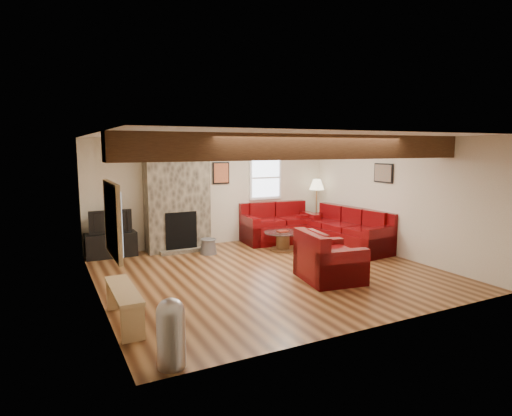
{
  "coord_description": "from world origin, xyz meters",
  "views": [
    {
      "loc": [
        -3.71,
        -6.74,
        2.3
      ],
      "look_at": [
        -0.09,
        0.4,
        1.17
      ],
      "focal_mm": 30.0,
      "sensor_mm": 36.0,
      "label": 1
    }
  ],
  "objects_px": {
    "coffee_table": "(283,241)",
    "tv_cabinet": "(111,245)",
    "armchair_red": "(330,256)",
    "loveseat": "(279,223)",
    "television": "(110,221)",
    "floor_lamp": "(317,188)",
    "sofa_three": "(344,228)"
  },
  "relations": [
    {
      "from": "coffee_table",
      "to": "sofa_three",
      "type": "bearing_deg",
      "value": -17.26
    },
    {
      "from": "tv_cabinet",
      "to": "sofa_three",
      "type": "bearing_deg",
      "value": -17.63
    },
    {
      "from": "television",
      "to": "floor_lamp",
      "type": "height_order",
      "value": "floor_lamp"
    },
    {
      "from": "loveseat",
      "to": "armchair_red",
      "type": "distance_m",
      "value": 3.17
    },
    {
      "from": "tv_cabinet",
      "to": "floor_lamp",
      "type": "relative_size",
      "value": 0.7
    },
    {
      "from": "sofa_three",
      "to": "armchair_red",
      "type": "bearing_deg",
      "value": -50.68
    },
    {
      "from": "loveseat",
      "to": "tv_cabinet",
      "type": "height_order",
      "value": "loveseat"
    },
    {
      "from": "sofa_three",
      "to": "tv_cabinet",
      "type": "bearing_deg",
      "value": -114.25
    },
    {
      "from": "loveseat",
      "to": "armchair_red",
      "type": "height_order",
      "value": "loveseat"
    },
    {
      "from": "television",
      "to": "armchair_red",
      "type": "bearing_deg",
      "value": -46.84
    },
    {
      "from": "coffee_table",
      "to": "television",
      "type": "bearing_deg",
      "value": 162.22
    },
    {
      "from": "loveseat",
      "to": "tv_cabinet",
      "type": "bearing_deg",
      "value": -179.27
    },
    {
      "from": "armchair_red",
      "to": "television",
      "type": "bearing_deg",
      "value": 51.74
    },
    {
      "from": "coffee_table",
      "to": "tv_cabinet",
      "type": "distance_m",
      "value": 3.72
    },
    {
      "from": "television",
      "to": "sofa_three",
      "type": "bearing_deg",
      "value": -17.63
    },
    {
      "from": "armchair_red",
      "to": "television",
      "type": "xyz_separation_m",
      "value": [
        -3.17,
        3.38,
        0.33
      ]
    },
    {
      "from": "sofa_three",
      "to": "loveseat",
      "type": "distance_m",
      "value": 1.62
    },
    {
      "from": "floor_lamp",
      "to": "television",
      "type": "bearing_deg",
      "value": 177.94
    },
    {
      "from": "floor_lamp",
      "to": "armchair_red",
      "type": "bearing_deg",
      "value": -121.15
    },
    {
      "from": "tv_cabinet",
      "to": "television",
      "type": "height_order",
      "value": "television"
    },
    {
      "from": "loveseat",
      "to": "television",
      "type": "relative_size",
      "value": 2.06
    },
    {
      "from": "coffee_table",
      "to": "television",
      "type": "relative_size",
      "value": 1.0
    },
    {
      "from": "loveseat",
      "to": "armchair_red",
      "type": "bearing_deg",
      "value": -98.55
    },
    {
      "from": "sofa_three",
      "to": "armchair_red",
      "type": "xyz_separation_m",
      "value": [
        -1.76,
        -1.82,
        -0.02
      ]
    },
    {
      "from": "sofa_three",
      "to": "television",
      "type": "bearing_deg",
      "value": -114.25
    },
    {
      "from": "armchair_red",
      "to": "tv_cabinet",
      "type": "relative_size",
      "value": 1.03
    },
    {
      "from": "coffee_table",
      "to": "floor_lamp",
      "type": "xyz_separation_m",
      "value": [
        1.56,
        0.95,
        1.06
      ]
    },
    {
      "from": "tv_cabinet",
      "to": "coffee_table",
      "type": "bearing_deg",
      "value": -17.78
    },
    {
      "from": "sofa_three",
      "to": "coffee_table",
      "type": "bearing_deg",
      "value": -113.88
    },
    {
      "from": "loveseat",
      "to": "floor_lamp",
      "type": "relative_size",
      "value": 1.19
    },
    {
      "from": "loveseat",
      "to": "television",
      "type": "bearing_deg",
      "value": -179.27
    },
    {
      "from": "sofa_three",
      "to": "loveseat",
      "type": "xyz_separation_m",
      "value": [
        -1.01,
        1.27,
        0.02
      ]
    }
  ]
}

